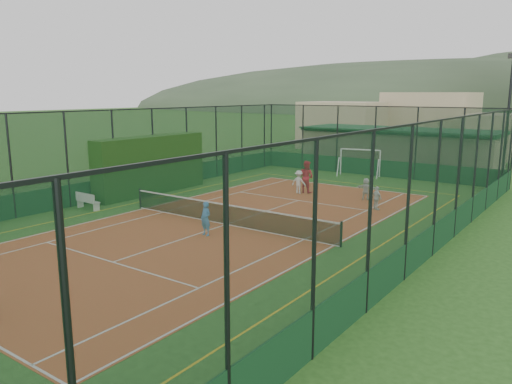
% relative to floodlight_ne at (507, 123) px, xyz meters
% --- Properties ---
extents(ground, '(300.00, 300.00, 0.00)m').
position_rel_floodlight_ne_xyz_m(ground, '(-8.60, -16.60, -4.12)').
color(ground, '#28521C').
rests_on(ground, ground).
extents(court_slab, '(11.17, 23.97, 0.01)m').
position_rel_floodlight_ne_xyz_m(court_slab, '(-8.60, -16.60, -4.12)').
color(court_slab, '#A74E25').
rests_on(court_slab, ground).
extents(tennis_net, '(11.67, 0.12, 1.06)m').
position_rel_floodlight_ne_xyz_m(tennis_net, '(-8.60, -16.60, -3.59)').
color(tennis_net, black).
rests_on(tennis_net, ground).
extents(perimeter_fence, '(18.12, 34.12, 5.00)m').
position_rel_floodlight_ne_xyz_m(perimeter_fence, '(-8.60, -16.60, -1.62)').
color(perimeter_fence, black).
rests_on(perimeter_fence, ground).
extents(floodlight_ne, '(0.60, 0.26, 8.25)m').
position_rel_floodlight_ne_xyz_m(floodlight_ne, '(0.00, 0.00, 0.00)').
color(floodlight_ne, black).
rests_on(floodlight_ne, ground).
extents(clubhouse, '(15.20, 7.20, 3.15)m').
position_rel_floodlight_ne_xyz_m(clubhouse, '(-8.60, 5.40, -2.55)').
color(clubhouse, tan).
rests_on(clubhouse, ground).
extents(hedge_left, '(1.17, 7.82, 3.42)m').
position_rel_floodlight_ne_xyz_m(hedge_left, '(-16.90, -13.46, -2.41)').
color(hedge_left, black).
rests_on(hedge_left, ground).
extents(white_bench, '(1.60, 0.47, 0.89)m').
position_rel_floodlight_ne_xyz_m(white_bench, '(-16.40, -18.35, -3.68)').
color(white_bench, white).
rests_on(white_bench, ground).
extents(futsal_goal_far, '(3.06, 1.44, 1.90)m').
position_rel_floodlight_ne_xyz_m(futsal_goal_far, '(-9.44, -0.13, -3.17)').
color(futsal_goal_far, white).
rests_on(futsal_goal_far, ground).
extents(child_near_mid, '(0.56, 0.41, 1.45)m').
position_rel_floodlight_ne_xyz_m(child_near_mid, '(-8.18, -18.46, -3.39)').
color(child_near_mid, '#447DC1').
rests_on(child_near_mid, court_slab).
extents(child_far_left, '(0.96, 0.63, 1.39)m').
position_rel_floodlight_ne_xyz_m(child_far_left, '(-9.63, -8.44, -3.42)').
color(child_far_left, white).
rests_on(child_far_left, court_slab).
extents(child_far_right, '(0.77, 0.61, 1.22)m').
position_rel_floodlight_ne_xyz_m(child_far_right, '(-4.17, -9.78, -3.50)').
color(child_far_right, silver).
rests_on(child_far_right, court_slab).
extents(child_far_back, '(1.17, 0.46, 1.23)m').
position_rel_floodlight_ne_xyz_m(child_far_back, '(-5.64, -7.74, -3.50)').
color(child_far_back, silver).
rests_on(child_far_back, court_slab).
extents(coach, '(1.04, 0.87, 1.94)m').
position_rel_floodlight_ne_xyz_m(coach, '(-9.40, -7.94, -3.14)').
color(coach, red).
rests_on(coach, court_slab).
extents(tennis_balls, '(3.75, 0.44, 0.07)m').
position_rel_floodlight_ne_xyz_m(tennis_balls, '(-7.68, -14.87, -4.08)').
color(tennis_balls, '#CCE033').
rests_on(tennis_balls, court_slab).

